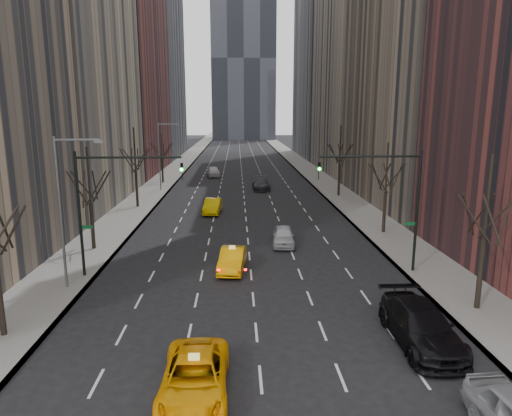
{
  "coord_description": "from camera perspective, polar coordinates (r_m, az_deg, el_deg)",
  "views": [
    {
      "loc": [
        -0.88,
        -16.43,
        10.48
      ],
      "look_at": [
        0.52,
        16.71,
        3.5
      ],
      "focal_mm": 32.0,
      "sensor_mm": 36.0,
      "label": 1
    }
  ],
  "objects": [
    {
      "name": "far_taxi",
      "position": [
        48.37,
        -5.43,
        0.25
      ],
      "size": [
        1.94,
        4.77,
        1.54
      ],
      "primitive_type": "imported",
      "rotation": [
        0.0,
        0.0,
        -0.07
      ],
      "color": "#E9C204",
      "rests_on": "ground"
    },
    {
      "name": "sidewalk_left",
      "position": [
        87.8,
        -9.89,
        4.9
      ],
      "size": [
        4.5,
        320.0,
        0.15
      ],
      "primitive_type": "cube",
      "color": "slate",
      "rests_on": "ground"
    },
    {
      "name": "tree_lw_d",
      "position": [
        69.68,
        -11.66,
        5.94
      ],
      "size": [
        3.36,
        3.5,
        7.36
      ],
      "color": "black",
      "rests_on": "ground"
    },
    {
      "name": "bld_right_far",
      "position": [
        84.74,
        13.9,
        21.42
      ],
      "size": [
        14.0,
        28.0,
        50.0
      ],
      "primitive_type": "cube",
      "color": "gray",
      "rests_on": "ground"
    },
    {
      "name": "tree_lw_b",
      "position": [
        36.81,
        -19.97,
        0.58
      ],
      "size": [
        3.36,
        3.5,
        7.82
      ],
      "color": "black",
      "rests_on": "ground"
    },
    {
      "name": "traffic_mast_left",
      "position": [
        30.01,
        -18.31,
        1.7
      ],
      "size": [
        6.69,
        0.39,
        8.0
      ],
      "color": "black",
      "rests_on": "ground"
    },
    {
      "name": "bld_right_deep",
      "position": [
        115.16,
        9.44,
        20.99
      ],
      "size": [
        14.0,
        30.0,
        58.0
      ],
      "primitive_type": "cube",
      "color": "slate",
      "rests_on": "ground"
    },
    {
      "name": "tree_lw_c",
      "position": [
        52.05,
        -14.79,
        4.38
      ],
      "size": [
        3.36,
        3.5,
        8.74
      ],
      "color": "black",
      "rests_on": "ground"
    },
    {
      "name": "traffic_mast_right",
      "position": [
        30.54,
        16.7,
        1.97
      ],
      "size": [
        6.69,
        0.39,
        8.0
      ],
      "color": "black",
      "rests_on": "ground"
    },
    {
      "name": "bld_left_far",
      "position": [
        85.75,
        -17.3,
        19.1
      ],
      "size": [
        14.0,
        28.0,
        44.0
      ],
      "primitive_type": "cube",
      "color": "brown",
      "rests_on": "ground"
    },
    {
      "name": "ground",
      "position": [
        19.51,
        0.58,
        -20.61
      ],
      "size": [
        400.0,
        400.0,
        0.0
      ],
      "primitive_type": "plane",
      "color": "black",
      "rests_on": "ground"
    },
    {
      "name": "silver_sedan_ahead",
      "position": [
        36.78,
        3.46,
        -3.49
      ],
      "size": [
        2.11,
        4.5,
        1.49
      ],
      "primitive_type": "imported",
      "rotation": [
        0.0,
        0.0,
        -0.08
      ],
      "color": "#AEB1B7",
      "rests_on": "ground"
    },
    {
      "name": "far_suv_grey",
      "position": [
        63.14,
        0.62,
        3.07
      ],
      "size": [
        2.35,
        5.6,
        1.61
      ],
      "primitive_type": "imported",
      "rotation": [
        0.0,
        0.0,
        0.02
      ],
      "color": "#313137",
      "rests_on": "ground"
    },
    {
      "name": "streetlight_near",
      "position": [
        28.66,
        -22.72,
        1.19
      ],
      "size": [
        2.83,
        0.22,
        9.0
      ],
      "color": "slate",
      "rests_on": "ground"
    },
    {
      "name": "tree_rw_c",
      "position": [
        58.24,
        10.41,
        5.34
      ],
      "size": [
        3.36,
        3.5,
        8.74
      ],
      "color": "black",
      "rests_on": "ground"
    },
    {
      "name": "tree_rw_b",
      "position": [
        41.09,
        15.88,
        1.96
      ],
      "size": [
        3.36,
        3.5,
        7.82
      ],
      "color": "black",
      "rests_on": "ground"
    },
    {
      "name": "far_car_white",
      "position": [
        76.12,
        -5.32,
        4.56
      ],
      "size": [
        2.61,
        5.17,
        1.69
      ],
      "primitive_type": "imported",
      "rotation": [
        0.0,
        0.0,
        0.13
      ],
      "color": "silver",
      "rests_on": "ground"
    },
    {
      "name": "parked_suv_black",
      "position": [
        22.87,
        19.9,
        -13.64
      ],
      "size": [
        2.53,
        6.2,
        1.8
      ],
      "primitive_type": "imported",
      "rotation": [
        0.0,
        0.0,
        0.0
      ],
      "color": "black",
      "rests_on": "ground"
    },
    {
      "name": "streetlight_far",
      "position": [
        62.43,
        -11.69,
        7.17
      ],
      "size": [
        2.83,
        0.22,
        9.0
      ],
      "color": "slate",
      "rests_on": "ground"
    },
    {
      "name": "bld_left_deep",
      "position": [
        115.96,
        -13.57,
        21.26
      ],
      "size": [
        14.0,
        30.0,
        60.0
      ],
      "primitive_type": "cube",
      "color": "slate",
      "rests_on": "ground"
    },
    {
      "name": "taxi_sedan",
      "position": [
        30.99,
        -2.98,
        -6.44
      ],
      "size": [
        2.04,
        4.67,
        1.49
      ],
      "primitive_type": "imported",
      "rotation": [
        0.0,
        0.0,
        -0.1
      ],
      "color": "#FFAA05",
      "rests_on": "ground"
    },
    {
      "name": "taxi_suv",
      "position": [
        18.34,
        -7.68,
        -20.28
      ],
      "size": [
        2.5,
        5.41,
        1.5
      ],
      "primitive_type": "imported",
      "rotation": [
        0.0,
        0.0,
        0.0
      ],
      "color": "#FFAB05",
      "rests_on": "ground"
    },
    {
      "name": "sidewalk_right",
      "position": [
        88.04,
        6.19,
        5.03
      ],
      "size": [
        4.5,
        320.0,
        0.15
      ],
      "primitive_type": "cube",
      "color": "slate",
      "rests_on": "ground"
    },
    {
      "name": "tree_rw_a",
      "position": [
        26.7,
        26.57,
        -3.72
      ],
      "size": [
        3.36,
        3.5,
        8.28
      ],
      "color": "black",
      "rests_on": "ground"
    }
  ]
}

